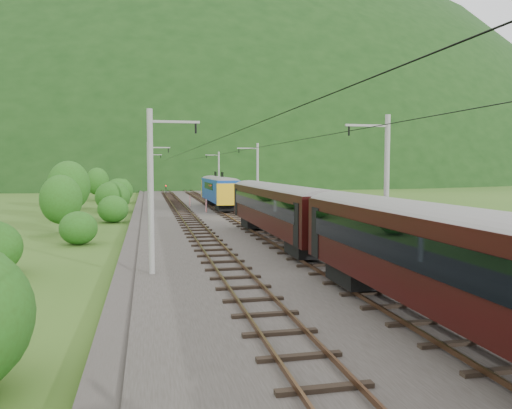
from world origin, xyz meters
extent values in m
plane|color=#31551A|center=(0.00, 0.00, 0.00)|extent=(600.00, 600.00, 0.00)
cube|color=#38332D|center=(0.00, 10.00, 0.15)|extent=(14.00, 220.00, 0.30)
cube|color=brown|center=(-3.12, 10.00, 0.49)|extent=(0.08, 220.00, 0.15)
cube|color=brown|center=(-1.68, 10.00, 0.49)|extent=(0.08, 220.00, 0.15)
cube|color=black|center=(-2.40, 10.00, 0.36)|extent=(2.40, 220.00, 0.12)
cube|color=brown|center=(1.68, 10.00, 0.49)|extent=(0.08, 220.00, 0.15)
cube|color=brown|center=(3.12, 10.00, 0.49)|extent=(0.08, 220.00, 0.15)
cube|color=black|center=(2.40, 10.00, 0.36)|extent=(2.40, 220.00, 0.12)
cylinder|color=gray|center=(-6.20, 0.00, 4.30)|extent=(0.28, 0.28, 8.00)
cube|color=gray|center=(-5.00, 0.00, 7.70)|extent=(2.40, 0.12, 0.12)
cylinder|color=black|center=(-4.00, 0.00, 7.40)|extent=(0.10, 0.10, 0.50)
cylinder|color=gray|center=(-6.20, 32.00, 4.30)|extent=(0.28, 0.28, 8.00)
cube|color=gray|center=(-5.00, 32.00, 7.70)|extent=(2.40, 0.12, 0.12)
cylinder|color=black|center=(-4.00, 32.00, 7.40)|extent=(0.10, 0.10, 0.50)
cylinder|color=gray|center=(-6.20, 64.00, 4.30)|extent=(0.28, 0.28, 8.00)
cube|color=gray|center=(-5.00, 64.00, 7.70)|extent=(2.40, 0.12, 0.12)
cylinder|color=black|center=(-4.00, 64.00, 7.40)|extent=(0.10, 0.10, 0.50)
cylinder|color=gray|center=(-6.20, 96.00, 4.30)|extent=(0.28, 0.28, 8.00)
cube|color=gray|center=(-5.00, 96.00, 7.70)|extent=(2.40, 0.12, 0.12)
cylinder|color=black|center=(-4.00, 96.00, 7.40)|extent=(0.10, 0.10, 0.50)
cylinder|color=gray|center=(-6.20, 128.00, 4.30)|extent=(0.28, 0.28, 8.00)
cube|color=gray|center=(-5.00, 128.00, 7.70)|extent=(2.40, 0.12, 0.12)
cylinder|color=black|center=(-4.00, 128.00, 7.40)|extent=(0.10, 0.10, 0.50)
cylinder|color=gray|center=(6.20, 0.00, 4.30)|extent=(0.28, 0.28, 8.00)
cube|color=gray|center=(5.00, 0.00, 7.70)|extent=(2.40, 0.12, 0.12)
cylinder|color=black|center=(4.00, 0.00, 7.40)|extent=(0.10, 0.10, 0.50)
cylinder|color=gray|center=(6.20, 32.00, 4.30)|extent=(0.28, 0.28, 8.00)
cube|color=gray|center=(5.00, 32.00, 7.70)|extent=(2.40, 0.12, 0.12)
cylinder|color=black|center=(4.00, 32.00, 7.40)|extent=(0.10, 0.10, 0.50)
cylinder|color=gray|center=(6.20, 64.00, 4.30)|extent=(0.28, 0.28, 8.00)
cube|color=gray|center=(5.00, 64.00, 7.70)|extent=(2.40, 0.12, 0.12)
cylinder|color=black|center=(4.00, 64.00, 7.40)|extent=(0.10, 0.10, 0.50)
cylinder|color=gray|center=(6.20, 96.00, 4.30)|extent=(0.28, 0.28, 8.00)
cube|color=gray|center=(5.00, 96.00, 7.70)|extent=(2.40, 0.12, 0.12)
cylinder|color=black|center=(4.00, 96.00, 7.40)|extent=(0.10, 0.10, 0.50)
cylinder|color=gray|center=(6.20, 128.00, 4.30)|extent=(0.28, 0.28, 8.00)
cube|color=gray|center=(5.00, 128.00, 7.70)|extent=(2.40, 0.12, 0.12)
cylinder|color=black|center=(4.00, 128.00, 7.40)|extent=(0.10, 0.10, 0.50)
cylinder|color=black|center=(-2.40, 10.00, 7.10)|extent=(0.03, 198.00, 0.03)
cylinder|color=black|center=(2.40, 10.00, 7.10)|extent=(0.03, 198.00, 0.03)
ellipsoid|color=black|center=(0.00, 260.00, 0.00)|extent=(504.00, 360.00, 244.00)
cube|color=black|center=(2.40, -11.99, 2.71)|extent=(2.59, 19.65, 2.68)
cylinder|color=gray|center=(2.40, -11.99, 3.92)|extent=(2.59, 19.55, 2.59)
cube|color=black|center=(1.08, -11.99, 3.04)|extent=(0.05, 17.29, 1.03)
cube|color=black|center=(3.72, -11.99, 3.04)|extent=(0.05, 17.29, 1.03)
cube|color=black|center=(2.40, -5.11, 0.97)|extent=(1.96, 2.86, 0.80)
cube|color=black|center=(2.40, 8.70, 2.71)|extent=(2.59, 19.65, 2.68)
cylinder|color=gray|center=(2.40, 8.70, 3.92)|extent=(2.59, 19.55, 2.59)
cube|color=black|center=(1.08, 8.70, 3.04)|extent=(0.05, 17.29, 1.03)
cube|color=black|center=(3.72, 8.70, 3.04)|extent=(0.05, 17.29, 1.03)
cube|color=black|center=(2.40, 1.82, 0.97)|extent=(1.96, 2.86, 0.80)
cube|color=black|center=(2.40, 15.57, 0.97)|extent=(1.96, 2.86, 0.80)
cube|color=#133F98|center=(2.40, 37.43, 2.71)|extent=(2.59, 16.08, 2.68)
cylinder|color=gray|center=(2.40, 37.43, 3.92)|extent=(2.59, 16.00, 2.59)
cube|color=black|center=(1.08, 37.43, 3.04)|extent=(0.05, 14.15, 1.03)
cube|color=black|center=(3.72, 37.43, 3.04)|extent=(0.05, 14.15, 1.03)
cube|color=black|center=(2.40, 31.80, 0.97)|extent=(1.96, 2.86, 0.80)
cube|color=black|center=(2.40, 43.05, 0.97)|extent=(1.96, 2.86, 0.80)
cube|color=gold|center=(2.40, 45.26, 2.53)|extent=(2.64, 0.50, 2.41)
cube|color=gold|center=(2.40, 29.59, 2.53)|extent=(2.64, 0.50, 2.41)
cube|color=black|center=(2.40, 40.43, 4.54)|extent=(0.08, 1.60, 0.80)
cylinder|color=red|center=(-0.75, 42.81, 0.99)|extent=(0.15, 0.15, 1.39)
cylinder|color=red|center=(0.31, 33.02, 1.07)|extent=(0.16, 0.16, 1.54)
cylinder|color=black|center=(-3.04, 67.55, 1.20)|extent=(0.13, 0.13, 1.80)
sphere|color=red|center=(-3.04, 67.55, 2.15)|extent=(0.22, 0.22, 0.22)
ellipsoid|color=#244F15|center=(-11.20, 12.45, 1.20)|extent=(2.66, 2.66, 2.39)
ellipsoid|color=#244F15|center=(-9.72, 26.60, 1.36)|extent=(3.02, 3.02, 2.72)
ellipsoid|color=#244F15|center=(-10.51, 38.36, 1.90)|extent=(4.22, 4.22, 3.79)
ellipsoid|color=#244F15|center=(-10.63, 54.56, 1.91)|extent=(4.25, 4.25, 3.83)
ellipsoid|color=#244F15|center=(-13.47, 66.57, 1.08)|extent=(2.39, 2.39, 2.16)
ellipsoid|color=#244F15|center=(-12.76, 79.85, 1.01)|extent=(2.24, 2.24, 2.02)
ellipsoid|color=#244F15|center=(-11.11, 89.91, 1.84)|extent=(4.09, 4.09, 3.68)
cylinder|color=black|center=(-13.37, 19.09, 1.33)|extent=(0.24, 0.24, 2.65)
ellipsoid|color=#244F15|center=(-13.37, 19.09, 2.84)|extent=(3.41, 3.41, 4.09)
cylinder|color=black|center=(-14.35, 30.24, 1.68)|extent=(0.24, 0.24, 3.36)
ellipsoid|color=#244F15|center=(-14.35, 30.24, 3.60)|extent=(4.32, 4.32, 5.18)
cylinder|color=black|center=(-16.21, 44.87, 1.70)|extent=(0.24, 0.24, 3.41)
ellipsoid|color=#244F15|center=(-16.21, 44.87, 3.65)|extent=(4.38, 4.38, 5.26)
cylinder|color=black|center=(-14.50, 62.44, 1.48)|extent=(0.24, 0.24, 2.97)
ellipsoid|color=#244F15|center=(-14.50, 62.44, 3.18)|extent=(3.81, 3.81, 4.58)
ellipsoid|color=#244F15|center=(12.05, 18.34, 1.44)|extent=(3.21, 3.21, 2.89)
ellipsoid|color=#244F15|center=(11.76, 47.64, 1.30)|extent=(2.89, 2.89, 2.60)
camera|label=1|loc=(-6.36, -24.64, 5.49)|focal=35.00mm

